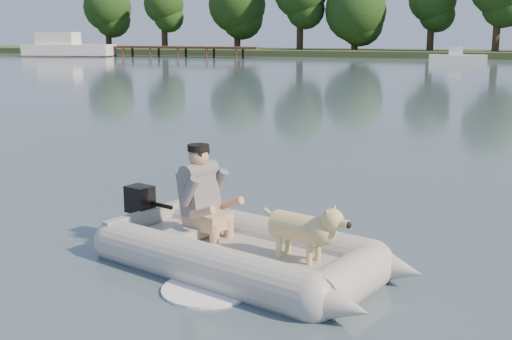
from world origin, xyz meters
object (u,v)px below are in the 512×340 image
at_px(dinghy, 246,216).
at_px(motorboat, 458,53).
at_px(dog, 299,233).
at_px(cabin_cruiser, 69,44).
at_px(dock, 173,52).
at_px(man, 200,189).

xyz_separation_m(dinghy, motorboat, (0.18, 46.48, 0.29)).
relative_size(dinghy, motorboat, 1.04).
xyz_separation_m(dinghy, dog, (0.60, -0.14, -0.07)).
height_order(cabin_cruiser, motorboat, cabin_cruiser).
xyz_separation_m(dock, dog, (27.30, -51.53, -0.03)).
height_order(man, cabin_cruiser, cabin_cruiser).
relative_size(dock, dog, 20.44).
relative_size(dock, man, 17.68).
bearing_deg(man, cabin_cruiser, 144.31).
xyz_separation_m(dinghy, cabin_cruiser, (-36.88, 48.93, 0.63)).
bearing_deg(man, dinghy, -4.24).
height_order(dock, man, man).
bearing_deg(cabin_cruiser, dinghy, -64.71).
height_order(man, motorboat, motorboat).
distance_m(dinghy, motorboat, 46.48).
height_order(man, dog, man).
height_order(dog, cabin_cruiser, cabin_cruiser).
relative_size(man, cabin_cruiser, 0.11).
bearing_deg(motorboat, man, -94.44).
bearing_deg(dinghy, dog, 4.57).
height_order(dock, dinghy, dinghy).
bearing_deg(dock, man, -62.98).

